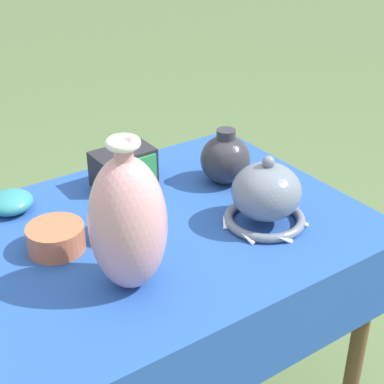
# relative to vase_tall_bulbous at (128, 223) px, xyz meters

# --- Properties ---
(display_table) EXTENTS (0.97, 0.74, 0.77)m
(display_table) POSITION_rel_vase_tall_bulbous_xyz_m (0.16, 0.15, -0.24)
(display_table) COLOR brown
(display_table) RESTS_ON ground_plane
(vase_tall_bulbous) EXTENTS (0.15, 0.15, 0.32)m
(vase_tall_bulbous) POSITION_rel_vase_tall_bulbous_xyz_m (0.00, 0.00, 0.00)
(vase_tall_bulbous) COLOR #D19399
(vase_tall_bulbous) RESTS_ON display_table
(vase_dome_bell) EXTENTS (0.21, 0.21, 0.18)m
(vase_dome_bell) POSITION_rel_vase_tall_bulbous_xyz_m (0.38, 0.03, -0.07)
(vase_dome_bell) COLOR slate
(vase_dome_bell) RESTS_ON display_table
(mosaic_tile_box) EXTENTS (0.16, 0.10, 0.10)m
(mosaic_tile_box) POSITION_rel_vase_tall_bulbous_xyz_m (0.20, 0.39, -0.10)
(mosaic_tile_box) COLOR #232328
(mosaic_tile_box) RESTS_ON display_table
(pot_squat_terracotta) EXTENTS (0.13, 0.13, 0.06)m
(pot_squat_terracotta) POSITION_rel_vase_tall_bulbous_xyz_m (-0.08, 0.20, -0.12)
(pot_squat_terracotta) COLOR #BC6642
(pot_squat_terracotta) RESTS_ON display_table
(bowl_shallow_teal) EXTENTS (0.11, 0.11, 0.05)m
(bowl_shallow_teal) POSITION_rel_vase_tall_bulbous_xyz_m (-0.10, 0.42, -0.12)
(bowl_shallow_teal) COLOR teal
(bowl_shallow_teal) RESTS_ON display_table
(cup_wide_ochre) EXTENTS (0.12, 0.12, 0.06)m
(cup_wide_ochre) POSITION_rel_vase_tall_bulbous_xyz_m (0.08, 0.17, -0.11)
(cup_wide_ochre) COLOR gold
(cup_wide_ochre) RESTS_ON display_table
(jar_round_charcoal) EXTENTS (0.13, 0.13, 0.15)m
(jar_round_charcoal) POSITION_rel_vase_tall_bulbous_xyz_m (0.43, 0.25, -0.08)
(jar_round_charcoal) COLOR #2D2D33
(jar_round_charcoal) RESTS_ON display_table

